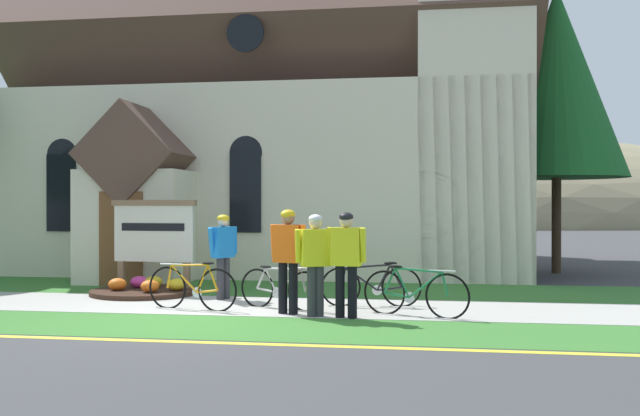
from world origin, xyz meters
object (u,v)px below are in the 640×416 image
(cyclist_in_white_jersey, at_px, (315,257))
(cyclist_in_blue_jersey, at_px, (223,250))
(bicycle_white, at_px, (372,286))
(cyclist_in_red_jersey, at_px, (288,252))
(church_sign, at_px, (154,233))
(cyclist_in_green_jersey, at_px, (346,256))
(bicycle_blue, at_px, (192,287))
(bicycle_black, at_px, (415,293))
(roadside_conifer, at_px, (557,83))
(bicycle_silver, at_px, (280,288))

(cyclist_in_white_jersey, bearing_deg, cyclist_in_blue_jersey, 138.90)
(bicycle_white, distance_m, cyclist_in_red_jersey, 1.84)
(cyclist_in_white_jersey, xyz_separation_m, cyclist_in_blue_jersey, (-2.06, 1.80, -0.02))
(cyclist_in_blue_jersey, bearing_deg, cyclist_in_red_jersey, -45.49)
(church_sign, distance_m, cyclist_in_green_jersey, 5.23)
(cyclist_in_white_jersey, bearing_deg, cyclist_in_green_jersey, -6.87)
(bicycle_blue, height_order, cyclist_in_blue_jersey, cyclist_in_blue_jersey)
(bicycle_black, distance_m, roadside_conifer, 9.87)
(bicycle_black, height_order, roadside_conifer, roadside_conifer)
(bicycle_silver, distance_m, cyclist_in_white_jersey, 1.24)
(cyclist_in_white_jersey, relative_size, roadside_conifer, 0.22)
(cyclist_in_white_jersey, bearing_deg, bicycle_black, 11.47)
(cyclist_in_white_jersey, bearing_deg, bicycle_white, 59.29)
(bicycle_black, xyz_separation_m, cyclist_in_blue_jersey, (-3.64, 1.48, 0.56))
(bicycle_blue, height_order, cyclist_in_red_jersey, cyclist_in_red_jersey)
(bicycle_blue, bearing_deg, bicycle_black, -2.17)
(bicycle_white, relative_size, cyclist_in_blue_jersey, 1.10)
(bicycle_silver, height_order, bicycle_white, bicycle_white)
(bicycle_black, relative_size, cyclist_in_red_jersey, 1.00)
(bicycle_blue, height_order, bicycle_silver, bicycle_blue)
(bicycle_blue, relative_size, cyclist_in_white_jersey, 1.03)
(bicycle_blue, xyz_separation_m, cyclist_in_blue_jersey, (0.15, 1.33, 0.55))
(bicycle_blue, xyz_separation_m, roadside_conifer, (7.37, 7.79, 4.65))
(bicycle_blue, distance_m, bicycle_white, 3.14)
(bicycle_white, relative_size, cyclist_in_green_jersey, 1.06)
(cyclist_in_green_jersey, height_order, cyclist_in_blue_jersey, cyclist_in_green_jersey)
(church_sign, height_order, cyclist_in_blue_jersey, church_sign)
(bicycle_silver, bearing_deg, bicycle_black, -11.41)
(bicycle_white, xyz_separation_m, cyclist_in_blue_jersey, (-2.86, 0.45, 0.57))
(cyclist_in_green_jersey, distance_m, roadside_conifer, 10.36)
(cyclist_in_green_jersey, relative_size, cyclist_in_blue_jersey, 1.04)
(bicycle_silver, height_order, cyclist_in_white_jersey, cyclist_in_white_jersey)
(church_sign, distance_m, cyclist_in_white_jersey, 4.78)
(church_sign, bearing_deg, bicycle_white, -17.59)
(bicycle_blue, bearing_deg, bicycle_silver, 12.37)
(bicycle_black, height_order, cyclist_in_blue_jersey, cyclist_in_blue_jersey)
(church_sign, xyz_separation_m, cyclist_in_white_jersey, (3.85, -2.82, -0.25))
(cyclist_in_red_jersey, bearing_deg, cyclist_in_blue_jersey, 134.51)
(bicycle_white, bearing_deg, cyclist_in_white_jersey, -120.71)
(bicycle_silver, xyz_separation_m, cyclist_in_red_jersey, (0.25, -0.59, 0.66))
(bicycle_blue, distance_m, cyclist_in_red_jersey, 1.86)
(cyclist_in_white_jersey, distance_m, cyclist_in_blue_jersey, 2.73)
(cyclist_in_blue_jersey, bearing_deg, cyclist_in_green_jersey, -35.93)
(roadside_conifer, bearing_deg, bicycle_blue, -133.40)
(cyclist_in_blue_jersey, distance_m, roadside_conifer, 10.52)
(bicycle_black, relative_size, cyclist_in_green_jersey, 1.02)
(bicycle_white, relative_size, cyclist_in_white_jersey, 1.08)
(bicycle_black, bearing_deg, bicycle_silver, 168.59)
(cyclist_in_green_jersey, bearing_deg, bicycle_white, 78.17)
(bicycle_black, height_order, bicycle_white, bicycle_black)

